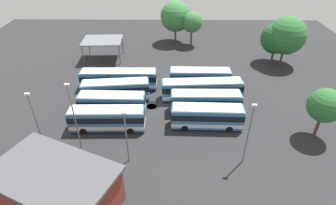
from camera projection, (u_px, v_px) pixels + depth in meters
ground_plane at (159, 105)px, 44.55m from camera, size 91.02×91.02×0.00m
bus_row0_slot0 at (107, 118)px, 38.59m from camera, size 10.65×2.76×3.42m
bus_row0_slot1 at (112, 103)px, 41.75m from camera, size 10.11×2.71×3.42m
bus_row0_slot2 at (116, 90)px, 45.03m from camera, size 11.14×3.67×3.42m
bus_row0_slot3 at (119, 79)px, 48.20m from camera, size 13.29×2.70×3.42m
bus_row1_slot0 at (207, 116)px, 39.00m from camera, size 10.21×2.79×3.42m
bus_row1_slot1 at (206, 102)px, 42.15m from camera, size 10.74×2.65×3.42m
bus_row1_slot2 at (202, 89)px, 45.21m from camera, size 13.39×3.32×3.42m
bus_row1_slot3 at (200, 78)px, 48.48m from camera, size 10.71×2.68×3.42m
depot_building at (56, 189)px, 27.67m from camera, size 14.26×11.78×4.98m
maintenance_shelter at (102, 41)px, 57.13m from camera, size 8.28×6.52×4.29m
lamp_post_far_corner at (126, 135)px, 32.03m from camera, size 0.56×0.28×7.44m
lamp_post_mid_lot at (249, 132)px, 31.60m from camera, size 0.56×0.28×8.60m
lamp_post_near_entrance at (74, 115)px, 33.40m from camera, size 0.56×0.28×9.70m
lamp_post_by_building at (36, 120)px, 33.43m from camera, size 0.56×0.28×8.64m
tree_east_edge at (325, 106)px, 35.51m from camera, size 4.56×4.56×7.36m
tree_west_edge at (192, 22)px, 62.93m from camera, size 4.73×4.73×7.85m
tree_northwest at (287, 36)px, 54.05m from camera, size 7.44×7.44×9.78m
tree_north_edge at (276, 38)px, 55.11m from camera, size 6.24×6.24×8.33m
tree_south_edge at (176, 16)px, 64.22m from camera, size 7.09×7.09×9.75m
puddle_back_corner at (131, 79)px, 51.86m from camera, size 4.27×4.27×0.01m
puddle_near_shelter at (152, 105)px, 44.55m from camera, size 2.54×2.54×0.01m
puddle_front_lane at (152, 106)px, 44.24m from camera, size 1.63×1.63×0.01m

